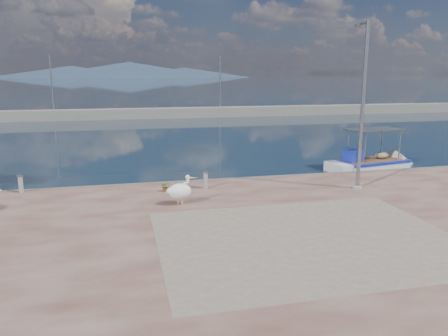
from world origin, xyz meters
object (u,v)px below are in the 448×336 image
lamp_post (362,112)px  bollard_near (206,179)px  boat_right (371,166)px  pelican (180,191)px

lamp_post → bollard_near: bearing=167.1°
boat_right → bollard_near: (-10.46, -3.90, 0.70)m
pelican → lamp_post: bearing=0.2°
boat_right → bollard_near: 11.19m
pelican → bollard_near: 2.56m
boat_right → lamp_post: 7.61m
boat_right → lamp_post: bearing=-137.0°
lamp_post → bollard_near: (-6.44, 1.48, -2.88)m
boat_right → bollard_near: size_ratio=7.66×
pelican → bollard_near: bearing=52.5°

